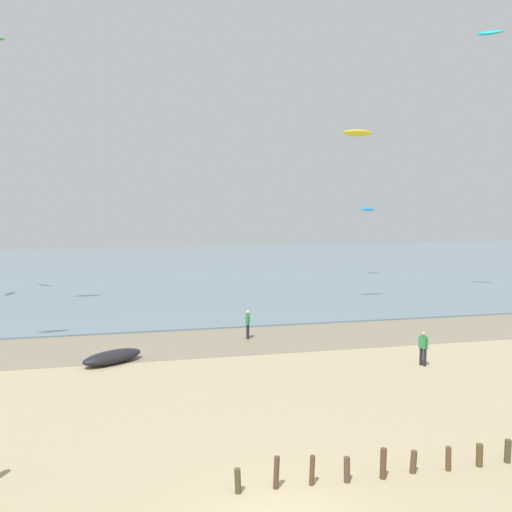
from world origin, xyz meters
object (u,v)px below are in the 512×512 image
(person_left_flank, at_px, (248,323))
(grounded_kite, at_px, (112,357))
(kite_aloft_2, at_px, (358,133))
(person_by_waterline, at_px, (423,347))
(kite_aloft_0, at_px, (368,209))
(kite_aloft_3, at_px, (490,33))

(person_left_flank, height_order, grounded_kite, person_left_flank)
(kite_aloft_2, bearing_deg, person_by_waterline, -98.09)
(person_by_waterline, relative_size, grounded_kite, 0.53)
(grounded_kite, distance_m, kite_aloft_2, 24.87)
(grounded_kite, height_order, kite_aloft_2, kite_aloft_2)
(grounded_kite, height_order, kite_aloft_0, kite_aloft_0)
(person_by_waterline, bearing_deg, kite_aloft_0, 70.46)
(person_left_flank, xyz_separation_m, kite_aloft_0, (18.53, 24.35, 6.56))
(grounded_kite, relative_size, kite_aloft_0, 1.55)
(kite_aloft_0, xyz_separation_m, kite_aloft_3, (3.38, -15.36, 14.24))
(kite_aloft_3, bearing_deg, kite_aloft_0, 141.49)
(grounded_kite, bearing_deg, kite_aloft_3, 170.66)
(kite_aloft_0, bearing_deg, person_left_flank, -153.93)
(person_left_flank, height_order, kite_aloft_2, kite_aloft_2)
(person_by_waterline, xyz_separation_m, kite_aloft_2, (2.91, 15.30, 12.38))
(kite_aloft_0, bearing_deg, grounded_kite, -159.91)
(kite_aloft_2, height_order, kite_aloft_3, kite_aloft_3)
(person_by_waterline, distance_m, kite_aloft_2, 19.89)
(kite_aloft_0, distance_m, kite_aloft_3, 21.22)
(person_left_flank, height_order, kite_aloft_0, kite_aloft_0)
(kite_aloft_0, xyz_separation_m, kite_aloft_2, (-8.37, -16.48, 5.82))
(kite_aloft_2, bearing_deg, kite_aloft_3, 8.15)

